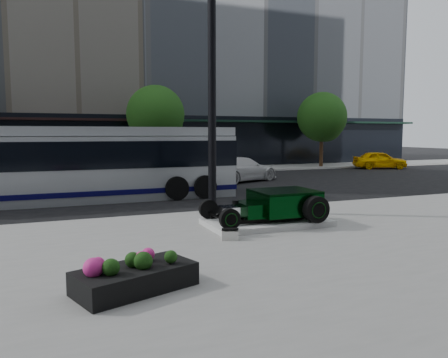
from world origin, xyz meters
name	(u,v)px	position (x,y,z in m)	size (l,w,h in m)	color
ground	(210,203)	(0.00, 0.00, 0.00)	(120.00, 120.00, 0.00)	black
sidewalk_near	(437,297)	(0.00, -10.50, 0.06)	(70.00, 17.00, 0.12)	gray
sidewalk_far	(139,172)	(0.00, 14.00, 0.06)	(70.00, 4.00, 0.12)	gray
street_trees	(157,117)	(1.15, 13.07, 3.77)	(29.80, 3.80, 5.70)	black
display_plinth	(267,222)	(-0.10, -4.81, 0.20)	(3.40, 1.80, 0.15)	silver
hot_rod	(277,204)	(0.23, -4.81, 0.70)	(3.22, 2.00, 0.81)	black
info_plaque	(230,234)	(-1.70, -5.96, 0.24)	(0.48, 0.42, 0.31)	silver
lamppost	(212,87)	(-0.74, -2.20, 4.16)	(0.48, 0.48, 8.73)	black
flower_planter	(135,276)	(-4.47, -8.52, 0.35)	(2.12, 1.53, 0.62)	black
transit_bus	(85,163)	(-4.33, 2.61, 1.49)	(12.12, 2.88, 2.92)	#ACB1B6
white_sedan	(240,169)	(4.21, 6.53, 0.69)	(1.93, 4.76, 1.38)	silver
yellow_taxi	(380,160)	(17.64, 10.61, 0.66)	(1.57, 3.89, 1.33)	#F2B300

